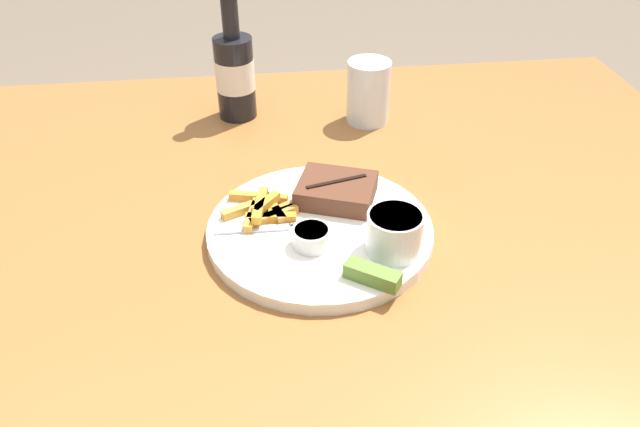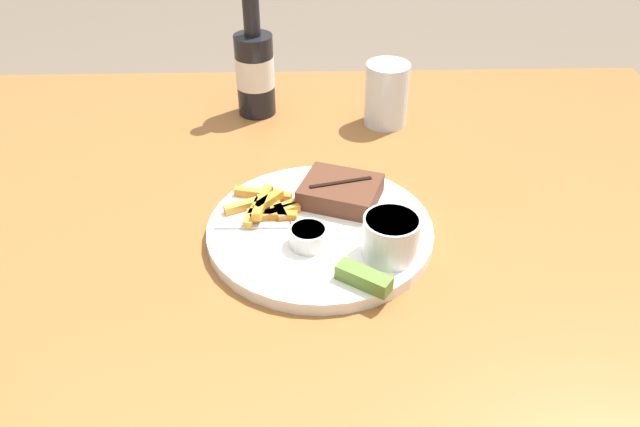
% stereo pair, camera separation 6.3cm
% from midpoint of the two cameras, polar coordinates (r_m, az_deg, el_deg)
% --- Properties ---
extents(dining_table, '(1.36, 1.12, 0.76)m').
position_cam_midpoint_polar(dining_table, '(0.90, -2.01, -5.91)').
color(dining_table, '#935B2D').
rests_on(dining_table, ground_plane).
extents(dinner_plate, '(0.31, 0.31, 0.02)m').
position_cam_midpoint_polar(dinner_plate, '(0.85, -2.12, -1.64)').
color(dinner_plate, white).
rests_on(dinner_plate, dining_table).
extents(steak_portion, '(0.13, 0.12, 0.03)m').
position_cam_midpoint_polar(steak_portion, '(0.88, -0.53, 2.07)').
color(steak_portion, '#512D1E').
rests_on(steak_portion, dinner_plate).
extents(fries_pile, '(0.11, 0.09, 0.02)m').
position_cam_midpoint_polar(fries_pile, '(0.87, -7.25, 0.37)').
color(fries_pile, orange).
rests_on(fries_pile, dinner_plate).
extents(coleslaw_cup, '(0.07, 0.07, 0.06)m').
position_cam_midpoint_polar(coleslaw_cup, '(0.78, 4.56, -1.66)').
color(coleslaw_cup, white).
rests_on(coleslaw_cup, dinner_plate).
extents(dipping_sauce_cup, '(0.05, 0.05, 0.03)m').
position_cam_midpoint_polar(dipping_sauce_cup, '(0.80, -3.05, -2.17)').
color(dipping_sauce_cup, silver).
rests_on(dipping_sauce_cup, dinner_plate).
extents(pickle_spear, '(0.07, 0.06, 0.02)m').
position_cam_midpoint_polar(pickle_spear, '(0.75, 2.41, -5.71)').
color(pickle_spear, '#567A2D').
rests_on(pickle_spear, dinner_plate).
extents(fork_utensil, '(0.13, 0.01, 0.00)m').
position_cam_midpoint_polar(fork_utensil, '(0.84, -7.64, -1.38)').
color(fork_utensil, '#B7B7BC').
rests_on(fork_utensil, dinner_plate).
extents(beer_bottle, '(0.07, 0.07, 0.23)m').
position_cam_midpoint_polar(beer_bottle, '(1.14, -9.42, 12.59)').
color(beer_bottle, black).
rests_on(beer_bottle, dining_table).
extents(drinking_glass, '(0.08, 0.08, 0.11)m').
position_cam_midpoint_polar(drinking_glass, '(1.12, 2.80, 11.01)').
color(drinking_glass, silver).
rests_on(drinking_glass, dining_table).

